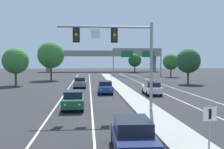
% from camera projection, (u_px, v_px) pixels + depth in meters
% --- Properties ---
extents(median_island, '(2.40, 110.00, 0.15)m').
position_uv_depth(median_island, '(140.00, 103.00, 26.49)').
color(median_island, '#9E9B93').
rests_on(median_island, ground).
extents(lane_stripe_oncoming_center, '(0.14, 100.00, 0.01)m').
position_uv_depth(lane_stripe_oncoming_center, '(91.00, 95.00, 33.04)').
color(lane_stripe_oncoming_center, silver).
rests_on(lane_stripe_oncoming_center, ground).
extents(lane_stripe_receding_center, '(0.14, 100.00, 0.01)m').
position_uv_depth(lane_stripe_receding_center, '(166.00, 94.00, 33.87)').
color(lane_stripe_receding_center, silver).
rests_on(lane_stripe_receding_center, ground).
extents(edge_stripe_left, '(0.14, 100.00, 0.01)m').
position_uv_depth(edge_stripe_left, '(63.00, 96.00, 32.76)').
color(edge_stripe_left, silver).
rests_on(edge_stripe_left, ground).
extents(edge_stripe_right, '(0.14, 100.00, 0.01)m').
position_uv_depth(edge_stripe_right, '(192.00, 94.00, 34.15)').
color(edge_stripe_right, silver).
rests_on(edge_stripe_right, ground).
extents(overhead_signal_mast, '(7.75, 0.44, 7.20)m').
position_uv_depth(overhead_signal_mast, '(121.00, 47.00, 21.98)').
color(overhead_signal_mast, gray).
rests_on(overhead_signal_mast, median_island).
extents(median_sign_post, '(0.60, 0.10, 2.20)m').
position_uv_depth(median_sign_post, '(210.00, 123.00, 11.62)').
color(median_sign_post, gray).
rests_on(median_sign_post, median_island).
extents(car_oncoming_navy, '(1.91, 4.50, 1.58)m').
position_uv_depth(car_oncoming_navy, '(133.00, 136.00, 12.47)').
color(car_oncoming_navy, '#141E4C').
rests_on(car_oncoming_navy, ground).
extents(car_oncoming_green, '(1.85, 4.48, 1.58)m').
position_uv_depth(car_oncoming_green, '(73.00, 100.00, 23.86)').
color(car_oncoming_green, '#195633').
rests_on(car_oncoming_green, ground).
extents(car_oncoming_blue, '(1.90, 4.50, 1.58)m').
position_uv_depth(car_oncoming_blue, '(105.00, 87.00, 34.90)').
color(car_oncoming_blue, navy).
rests_on(car_oncoming_blue, ground).
extents(car_oncoming_grey, '(1.85, 4.48, 1.58)m').
position_uv_depth(car_oncoming_grey, '(80.00, 82.00, 42.20)').
color(car_oncoming_grey, slate).
rests_on(car_oncoming_grey, ground).
extents(car_receding_white, '(1.92, 4.51, 1.58)m').
position_uv_depth(car_receding_white, '(152.00, 88.00, 33.68)').
color(car_receding_white, silver).
rests_on(car_receding_white, ground).
extents(highway_sign_gantry, '(13.28, 0.42, 7.50)m').
position_uv_depth(highway_sign_gantry, '(137.00, 53.00, 72.99)').
color(highway_sign_gantry, gray).
rests_on(highway_sign_gantry, ground).
extents(overpass_bridge, '(42.40, 6.40, 7.65)m').
position_uv_depth(overpass_bridge, '(102.00, 56.00, 99.52)').
color(overpass_bridge, gray).
rests_on(overpass_bridge, ground).
extents(tree_far_right_b, '(4.06, 4.06, 5.88)m').
position_uv_depth(tree_far_right_b, '(171.00, 62.00, 68.34)').
color(tree_far_right_b, '#4C3823').
rests_on(tree_far_right_b, ground).
extents(tree_far_left_b, '(4.40, 4.40, 6.37)m').
position_uv_depth(tree_far_left_b, '(15.00, 61.00, 45.57)').
color(tree_far_left_b, '#4C3823').
rests_on(tree_far_left_b, ground).
extents(tree_far_right_c, '(4.35, 4.35, 6.30)m').
position_uv_depth(tree_far_right_c, '(188.00, 61.00, 48.60)').
color(tree_far_right_c, '#4C3823').
rests_on(tree_far_right_c, ground).
extents(tree_far_left_a, '(5.66, 5.66, 8.19)m').
position_uv_depth(tree_far_left_a, '(51.00, 55.00, 57.69)').
color(tree_far_left_a, '#4C3823').
rests_on(tree_far_left_a, ground).
extents(tree_far_right_a, '(4.41, 4.41, 6.38)m').
position_uv_depth(tree_far_right_a, '(135.00, 60.00, 91.43)').
color(tree_far_right_a, '#4C3823').
rests_on(tree_far_right_a, ground).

